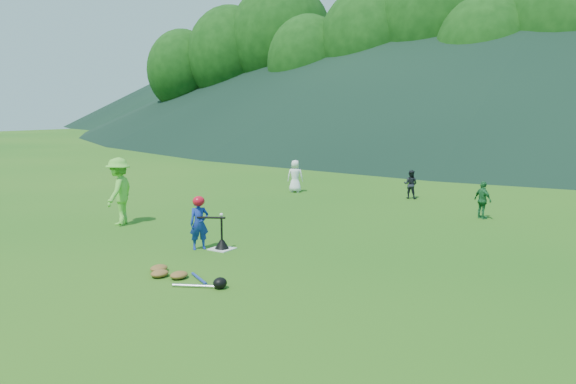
% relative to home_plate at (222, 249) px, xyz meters
% --- Properties ---
extents(ground, '(120.00, 120.00, 0.00)m').
position_rel_home_plate_xyz_m(ground, '(0.00, 0.00, -0.01)').
color(ground, '#1E5B14').
rests_on(ground, ground).
extents(home_plate, '(0.45, 0.45, 0.02)m').
position_rel_home_plate_xyz_m(home_plate, '(0.00, 0.00, 0.00)').
color(home_plate, silver).
rests_on(home_plate, ground).
extents(baseball, '(0.08, 0.08, 0.08)m').
position_rel_home_plate_xyz_m(baseball, '(0.00, 0.00, 0.73)').
color(baseball, white).
rests_on(baseball, batting_tee).
extents(batter_child, '(0.45, 0.48, 1.10)m').
position_rel_home_plate_xyz_m(batter_child, '(-0.40, -0.24, 0.54)').
color(batter_child, navy).
rests_on(batter_child, ground).
extents(adult_coach, '(1.06, 1.26, 1.70)m').
position_rel_home_plate_xyz_m(adult_coach, '(-3.82, 0.53, 0.84)').
color(adult_coach, '#69CF3C').
rests_on(adult_coach, ground).
extents(fielder_a, '(0.65, 0.57, 1.13)m').
position_rel_home_plate_xyz_m(fielder_a, '(-3.06, 7.55, 0.55)').
color(fielder_a, white).
rests_on(fielder_a, ground).
extents(fielder_b, '(0.49, 0.41, 0.93)m').
position_rel_home_plate_xyz_m(fielder_b, '(0.82, 8.46, 0.46)').
color(fielder_b, black).
rests_on(fielder_b, ground).
extents(fielder_c, '(0.63, 0.52, 1.00)m').
position_rel_home_plate_xyz_m(fielder_c, '(3.66, 6.36, 0.49)').
color(fielder_c, '#206C34').
rests_on(fielder_c, ground).
extents(batting_tee, '(0.30, 0.30, 0.68)m').
position_rel_home_plate_xyz_m(batting_tee, '(0.00, 0.00, 0.12)').
color(batting_tee, black).
rests_on(batting_tee, home_plate).
extents(batter_gear, '(0.72, 0.29, 0.46)m').
position_rel_home_plate_xyz_m(batter_gear, '(-0.38, -0.24, 0.99)').
color(batter_gear, red).
rests_on(batter_gear, ground).
extents(equipment_pile, '(1.80, 0.72, 0.19)m').
position_rel_home_plate_xyz_m(equipment_pile, '(0.70, -1.98, 0.06)').
color(equipment_pile, olive).
rests_on(equipment_pile, ground).
extents(outfield_fence, '(70.07, 0.08, 1.33)m').
position_rel_home_plate_xyz_m(outfield_fence, '(0.00, 28.00, 0.69)').
color(outfield_fence, gray).
rests_on(outfield_fence, ground).
extents(tree_line, '(70.04, 11.40, 14.82)m').
position_rel_home_plate_xyz_m(tree_line, '(0.20, 33.83, 8.20)').
color(tree_line, '#382314').
rests_on(tree_line, ground).
extents(distant_hills, '(155.00, 140.00, 32.00)m').
position_rel_home_plate_xyz_m(distant_hills, '(-7.63, 81.81, 14.97)').
color(distant_hills, black).
rests_on(distant_hills, ground).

